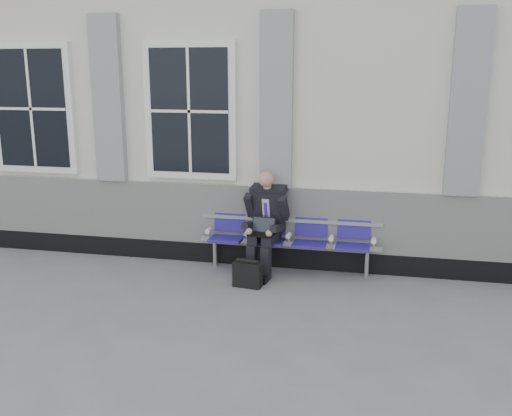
# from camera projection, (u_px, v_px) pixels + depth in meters

# --- Properties ---
(ground) EXTENTS (70.00, 70.00, 0.00)m
(ground) POSITION_uv_depth(u_px,v_px,m) (133.00, 295.00, 7.35)
(ground) COLOR slate
(ground) RESTS_ON ground
(station_building) EXTENTS (14.40, 4.40, 4.49)m
(station_building) POSITION_uv_depth(u_px,v_px,m) (207.00, 104.00, 10.12)
(station_building) COLOR beige
(station_building) RESTS_ON ground
(bench) EXTENTS (2.60, 0.47, 0.91)m
(bench) POSITION_uv_depth(u_px,v_px,m) (289.00, 234.00, 8.11)
(bench) COLOR #9EA0A3
(bench) RESTS_ON ground
(businessman) EXTENTS (0.63, 0.84, 1.47)m
(businessman) POSITION_uv_depth(u_px,v_px,m) (266.00, 219.00, 7.98)
(businessman) COLOR black
(businessman) RESTS_ON ground
(briefcase) EXTENTS (0.40, 0.20, 0.39)m
(briefcase) POSITION_uv_depth(u_px,v_px,m) (247.00, 274.00, 7.59)
(briefcase) COLOR black
(briefcase) RESTS_ON ground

